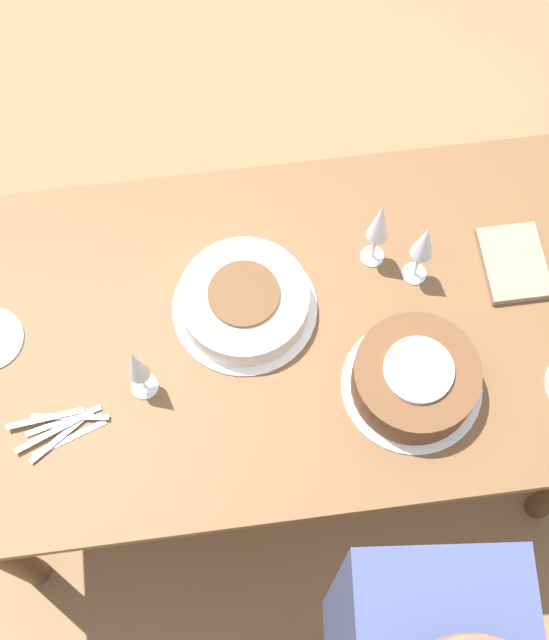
% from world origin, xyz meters
% --- Properties ---
extents(ground_plane, '(12.00, 12.00, 0.00)m').
position_xyz_m(ground_plane, '(0.00, 0.00, 0.00)').
color(ground_plane, '#8E6B47').
extents(dining_table, '(1.60, 0.87, 0.72)m').
position_xyz_m(dining_table, '(0.00, 0.00, 0.62)').
color(dining_table, brown).
rests_on(dining_table, ground_plane).
extents(cake_center_white, '(0.33, 0.33, 0.09)m').
position_xyz_m(cake_center_white, '(-0.06, 0.06, 0.76)').
color(cake_center_white, white).
rests_on(cake_center_white, dining_table).
extents(cake_front_chocolate, '(0.31, 0.31, 0.12)m').
position_xyz_m(cake_front_chocolate, '(0.28, -0.18, 0.78)').
color(cake_front_chocolate, white).
rests_on(cake_front_chocolate, dining_table).
extents(wine_glass_near, '(0.06, 0.06, 0.22)m').
position_xyz_m(wine_glass_near, '(0.34, 0.09, 0.88)').
color(wine_glass_near, silver).
rests_on(wine_glass_near, dining_table).
extents(wine_glass_far, '(0.06, 0.06, 0.23)m').
position_xyz_m(wine_glass_far, '(0.25, 0.15, 0.88)').
color(wine_glass_far, silver).
rests_on(wine_glass_far, dining_table).
extents(wine_glass_extra, '(0.06, 0.06, 0.21)m').
position_xyz_m(wine_glass_extra, '(-0.30, -0.10, 0.86)').
color(wine_glass_extra, silver).
rests_on(wine_glass_extra, dining_table).
extents(fork_pile, '(0.22, 0.12, 0.02)m').
position_xyz_m(fork_pile, '(-0.49, -0.17, 0.73)').
color(fork_pile, silver).
rests_on(fork_pile, dining_table).
extents(napkin_stack, '(0.14, 0.19, 0.02)m').
position_xyz_m(napkin_stack, '(0.58, 0.09, 0.73)').
color(napkin_stack, gray).
rests_on(napkin_stack, dining_table).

